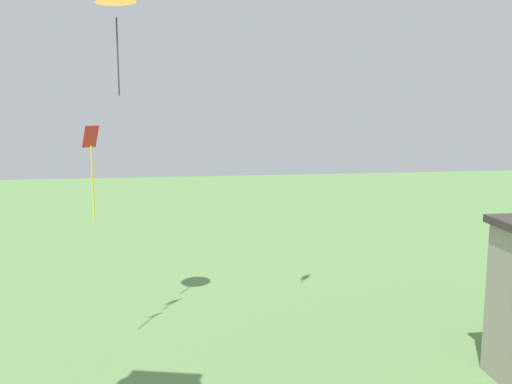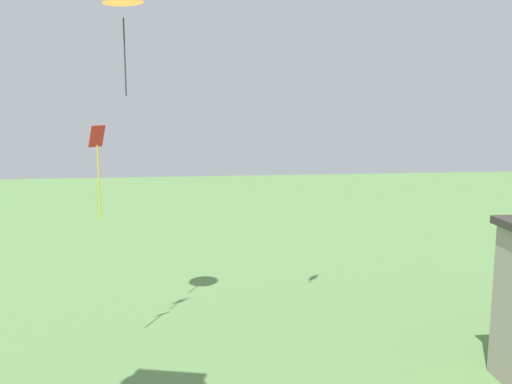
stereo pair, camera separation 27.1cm
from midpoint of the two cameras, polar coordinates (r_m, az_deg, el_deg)
The scene contains 2 objects.
kite_orange_delta at distance 20.51m, azimuth -12.79°, elevation 17.99°, with size 1.45×1.41×3.41m.
kite_red_diamond at distance 18.64m, azimuth -15.14°, elevation 3.39°, with size 0.54×0.54×3.00m.
Camera 2 is at (-1.28, -3.27, 8.54)m, focal length 40.00 mm.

